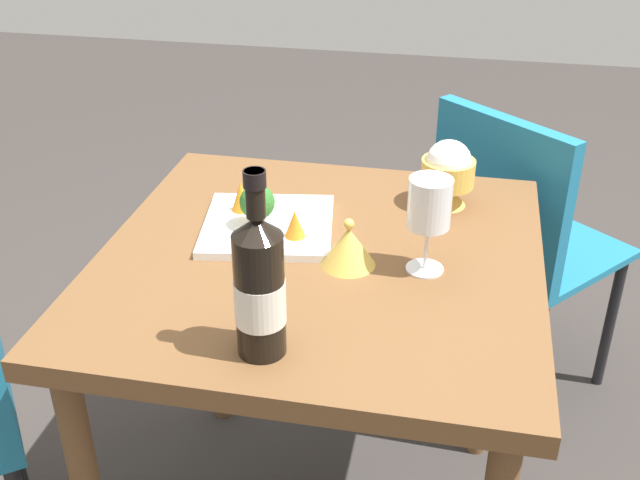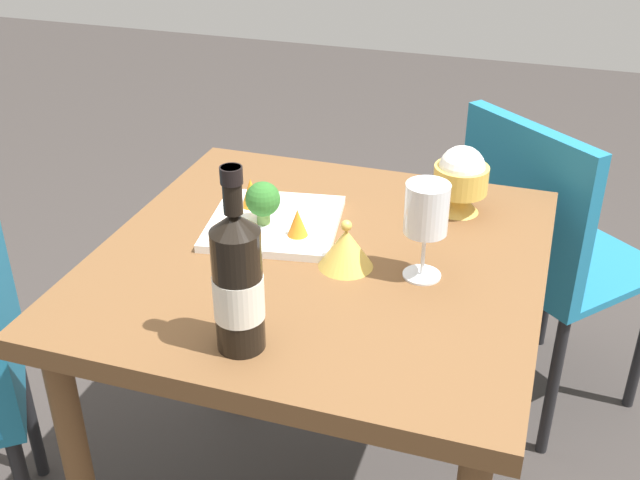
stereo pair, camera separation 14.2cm
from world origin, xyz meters
The scene contains 10 objects.
dining_table centered at (0.00, 0.00, 0.65)m, with size 0.81×0.81×0.75m.
chair_by_wall centered at (0.39, 0.59, 0.53)m, with size 0.56×0.56×0.85m.
wine_bottle centered at (-0.03, -0.30, 0.87)m, with size 0.08×0.08×0.30m.
wine_glass centered at (0.19, -0.02, 0.88)m, with size 0.08×0.08×0.18m.
rice_bowl centered at (0.22, 0.25, 0.83)m, with size 0.11×0.11×0.14m.
rice_bowl_lid centered at (0.06, -0.03, 0.79)m, with size 0.10×0.10×0.09m.
serving_plate centered at (-0.12, 0.07, 0.76)m, with size 0.29×0.29×0.02m.
broccoli_floret centered at (-0.13, 0.05, 0.82)m, with size 0.07×0.07×0.09m.
carrot_garnish_left centered at (-0.18, 0.11, 0.80)m, with size 0.04×0.04×0.06m.
carrot_garnish_right centered at (-0.05, 0.03, 0.80)m, with size 0.04×0.04×0.05m.
Camera 2 is at (0.38, -1.18, 1.48)m, focal length 43.45 mm.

